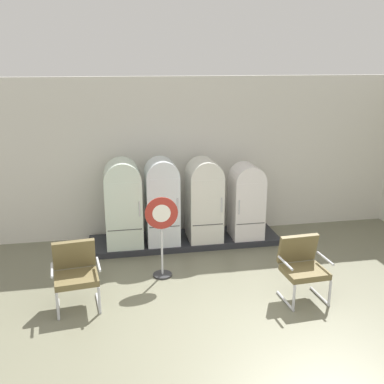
{
  "coord_description": "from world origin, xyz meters",
  "views": [
    {
      "loc": [
        -1.35,
        -5.04,
        3.49
      ],
      "look_at": [
        0.1,
        2.75,
        1.13
      ],
      "focal_mm": 41.75,
      "sensor_mm": 36.0,
      "label": 1
    }
  ],
  "objects_px": {
    "refrigerator_0": "(123,201)",
    "armchair_right": "(302,264)",
    "refrigerator_1": "(162,199)",
    "refrigerator_2": "(204,197)",
    "sign_stand": "(162,236)",
    "armchair_left": "(76,271)",
    "refrigerator_3": "(247,199)"
  },
  "relations": [
    {
      "from": "refrigerator_1",
      "to": "refrigerator_0",
      "type": "bearing_deg",
      "value": 176.63
    },
    {
      "from": "refrigerator_0",
      "to": "refrigerator_3",
      "type": "height_order",
      "value": "refrigerator_0"
    },
    {
      "from": "refrigerator_0",
      "to": "refrigerator_3",
      "type": "relative_size",
      "value": 1.11
    },
    {
      "from": "refrigerator_0",
      "to": "armchair_right",
      "type": "xyz_separation_m",
      "value": [
        2.55,
        -2.29,
        -0.43
      ]
    },
    {
      "from": "armchair_right",
      "to": "sign_stand",
      "type": "relative_size",
      "value": 0.69
    },
    {
      "from": "refrigerator_0",
      "to": "armchair_right",
      "type": "relative_size",
      "value": 1.7
    },
    {
      "from": "refrigerator_3",
      "to": "refrigerator_1",
      "type": "bearing_deg",
      "value": -179.89
    },
    {
      "from": "refrigerator_1",
      "to": "sign_stand",
      "type": "height_order",
      "value": "refrigerator_1"
    },
    {
      "from": "refrigerator_0",
      "to": "armchair_left",
      "type": "xyz_separation_m",
      "value": [
        -0.77,
        -1.89,
        -0.43
      ]
    },
    {
      "from": "refrigerator_1",
      "to": "refrigerator_3",
      "type": "bearing_deg",
      "value": 0.11
    },
    {
      "from": "refrigerator_1",
      "to": "armchair_left",
      "type": "bearing_deg",
      "value": -128.94
    },
    {
      "from": "armchair_left",
      "to": "sign_stand",
      "type": "relative_size",
      "value": 0.69
    },
    {
      "from": "refrigerator_1",
      "to": "armchair_left",
      "type": "distance_m",
      "value": 2.41
    },
    {
      "from": "refrigerator_0",
      "to": "armchair_left",
      "type": "relative_size",
      "value": 1.7
    },
    {
      "from": "refrigerator_2",
      "to": "sign_stand",
      "type": "xyz_separation_m",
      "value": [
        -0.97,
        -1.23,
        -0.23
      ]
    },
    {
      "from": "refrigerator_1",
      "to": "refrigerator_2",
      "type": "bearing_deg",
      "value": 3.24
    },
    {
      "from": "refrigerator_0",
      "to": "refrigerator_1",
      "type": "distance_m",
      "value": 0.72
    },
    {
      "from": "refrigerator_0",
      "to": "sign_stand",
      "type": "height_order",
      "value": "refrigerator_0"
    },
    {
      "from": "refrigerator_1",
      "to": "armchair_left",
      "type": "xyz_separation_m",
      "value": [
        -1.49,
        -1.85,
        -0.44
      ]
    },
    {
      "from": "armchair_right",
      "to": "sign_stand",
      "type": "xyz_separation_m",
      "value": [
        -1.98,
        1.06,
        0.18
      ]
    },
    {
      "from": "armchair_right",
      "to": "refrigerator_0",
      "type": "bearing_deg",
      "value": 138.1
    },
    {
      "from": "armchair_right",
      "to": "sign_stand",
      "type": "height_order",
      "value": "sign_stand"
    },
    {
      "from": "armchair_left",
      "to": "armchair_right",
      "type": "relative_size",
      "value": 1.0
    },
    {
      "from": "refrigerator_0",
      "to": "sign_stand",
      "type": "relative_size",
      "value": 1.17
    },
    {
      "from": "refrigerator_2",
      "to": "refrigerator_0",
      "type": "bearing_deg",
      "value": -179.86
    },
    {
      "from": "refrigerator_0",
      "to": "refrigerator_2",
      "type": "relative_size",
      "value": 1.03
    },
    {
      "from": "refrigerator_3",
      "to": "sign_stand",
      "type": "relative_size",
      "value": 1.05
    },
    {
      "from": "refrigerator_2",
      "to": "refrigerator_3",
      "type": "distance_m",
      "value": 0.84
    },
    {
      "from": "refrigerator_2",
      "to": "refrigerator_3",
      "type": "height_order",
      "value": "refrigerator_2"
    },
    {
      "from": "armchair_right",
      "to": "sign_stand",
      "type": "distance_m",
      "value": 2.26
    },
    {
      "from": "armchair_right",
      "to": "armchair_left",
      "type": "bearing_deg",
      "value": 173.12
    },
    {
      "from": "refrigerator_1",
      "to": "armchair_right",
      "type": "relative_size",
      "value": 1.7
    }
  ]
}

